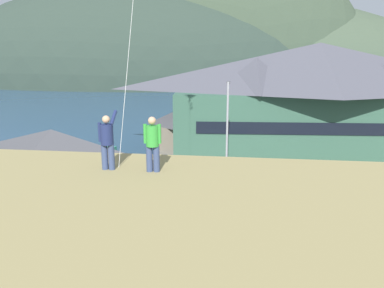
{
  "coord_description": "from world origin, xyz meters",
  "views": [
    {
      "loc": [
        4.38,
        -17.62,
        10.14
      ],
      "look_at": [
        1.03,
        9.0,
        3.57
      ],
      "focal_mm": 35.22,
      "sensor_mm": 36.0,
      "label": 1
    }
  ],
  "objects_px": {
    "parked_car_mid_row_near": "(248,191)",
    "parking_light_pole": "(227,127)",
    "person_kite_flyer": "(107,140)",
    "moored_boat_outer_mooring": "(244,120)",
    "moored_boat_wharfside": "(191,127)",
    "wharf_dock": "(220,125)",
    "parked_car_mid_row_center": "(348,198)",
    "parked_car_front_row_red": "(83,219)",
    "storage_shed_waterside": "(181,128)",
    "storage_shed_near_lot": "(54,164)",
    "person_companion": "(153,142)",
    "harbor_lodge": "(317,96)",
    "parked_car_back_row_left": "(191,228)",
    "parked_car_front_row_end": "(149,181)"
  },
  "relations": [
    {
      "from": "storage_shed_waterside",
      "to": "person_kite_flyer",
      "type": "bearing_deg",
      "value": -86.01
    },
    {
      "from": "moored_boat_outer_mooring",
      "to": "harbor_lodge",
      "type": "bearing_deg",
      "value": -63.81
    },
    {
      "from": "harbor_lodge",
      "to": "parked_car_mid_row_center",
      "type": "relative_size",
      "value": 7.2
    },
    {
      "from": "harbor_lodge",
      "to": "storage_shed_waterside",
      "type": "xyz_separation_m",
      "value": [
        -13.71,
        -0.28,
        -3.56
      ]
    },
    {
      "from": "parked_car_mid_row_near",
      "to": "parking_light_pole",
      "type": "height_order",
      "value": "parking_light_pole"
    },
    {
      "from": "parked_car_front_row_red",
      "to": "parked_car_mid_row_center",
      "type": "bearing_deg",
      "value": 17.99
    },
    {
      "from": "parked_car_mid_row_near",
      "to": "parking_light_pole",
      "type": "bearing_deg",
      "value": 111.57
    },
    {
      "from": "moored_boat_outer_mooring",
      "to": "parked_car_front_row_end",
      "type": "distance_m",
      "value": 28.64
    },
    {
      "from": "harbor_lodge",
      "to": "parked_car_mid_row_near",
      "type": "distance_m",
      "value": 17.11
    },
    {
      "from": "storage_shed_waterside",
      "to": "parking_light_pole",
      "type": "xyz_separation_m",
      "value": [
        5.16,
        -10.48,
        2.3
      ]
    },
    {
      "from": "storage_shed_near_lot",
      "to": "parking_light_pole",
      "type": "height_order",
      "value": "parking_light_pole"
    },
    {
      "from": "storage_shed_near_lot",
      "to": "harbor_lodge",
      "type": "bearing_deg",
      "value": 37.61
    },
    {
      "from": "moored_boat_outer_mooring",
      "to": "parked_car_back_row_left",
      "type": "distance_m",
      "value": 35.05
    },
    {
      "from": "moored_boat_wharfside",
      "to": "parked_car_mid_row_center",
      "type": "relative_size",
      "value": 1.82
    },
    {
      "from": "moored_boat_outer_mooring",
      "to": "parked_car_front_row_red",
      "type": "xyz_separation_m",
      "value": [
        -9.27,
        -34.5,
        0.34
      ]
    },
    {
      "from": "storage_shed_waterside",
      "to": "parking_light_pole",
      "type": "height_order",
      "value": "parking_light_pole"
    },
    {
      "from": "parked_car_mid_row_near",
      "to": "person_kite_flyer",
      "type": "xyz_separation_m",
      "value": [
        -4.88,
        -12.94,
        6.38
      ]
    },
    {
      "from": "parked_car_mid_row_center",
      "to": "parked_car_back_row_left",
      "type": "xyz_separation_m",
      "value": [
        -9.39,
        -5.47,
        0.0
      ]
    },
    {
      "from": "parked_car_front_row_red",
      "to": "moored_boat_wharfside",
      "type": "bearing_deg",
      "value": 85.11
    },
    {
      "from": "parked_car_front_row_red",
      "to": "person_companion",
      "type": "relative_size",
      "value": 2.44
    },
    {
      "from": "moored_boat_wharfside",
      "to": "person_companion",
      "type": "distance_m",
      "value": 37.07
    },
    {
      "from": "moored_boat_outer_mooring",
      "to": "parked_car_front_row_end",
      "type": "bearing_deg",
      "value": -104.33
    },
    {
      "from": "wharf_dock",
      "to": "parked_car_mid_row_center",
      "type": "distance_m",
      "value": 28.88
    },
    {
      "from": "parking_light_pole",
      "to": "person_companion",
      "type": "bearing_deg",
      "value": -95.91
    },
    {
      "from": "parked_car_mid_row_center",
      "to": "parked_car_mid_row_near",
      "type": "xyz_separation_m",
      "value": [
        -6.28,
        0.43,
        0.0
      ]
    },
    {
      "from": "moored_boat_outer_mooring",
      "to": "parked_car_mid_row_center",
      "type": "xyz_separation_m",
      "value": [
        6.31,
        -29.44,
        0.34
      ]
    },
    {
      "from": "moored_boat_outer_mooring",
      "to": "parked_car_front_row_red",
      "type": "height_order",
      "value": "moored_boat_outer_mooring"
    },
    {
      "from": "parked_car_mid_row_center",
      "to": "person_kite_flyer",
      "type": "bearing_deg",
      "value": -131.74
    },
    {
      "from": "parked_car_mid_row_near",
      "to": "person_kite_flyer",
      "type": "relative_size",
      "value": 2.34
    },
    {
      "from": "parked_car_mid_row_center",
      "to": "parking_light_pole",
      "type": "relative_size",
      "value": 0.53
    },
    {
      "from": "moored_boat_wharfside",
      "to": "moored_boat_outer_mooring",
      "type": "distance_m",
      "value": 8.87
    },
    {
      "from": "storage_shed_waterside",
      "to": "parked_car_mid_row_center",
      "type": "xyz_separation_m",
      "value": [
        13.09,
        -15.06,
        -1.24
      ]
    },
    {
      "from": "storage_shed_near_lot",
      "to": "parked_car_mid_row_center",
      "type": "height_order",
      "value": "storage_shed_near_lot"
    },
    {
      "from": "harbor_lodge",
      "to": "moored_boat_outer_mooring",
      "type": "height_order",
      "value": "harbor_lodge"
    },
    {
      "from": "harbor_lodge",
      "to": "storage_shed_waterside",
      "type": "bearing_deg",
      "value": -178.84
    },
    {
      "from": "moored_boat_wharfside",
      "to": "parked_car_mid_row_near",
      "type": "xyz_separation_m",
      "value": [
        6.84,
        -23.31,
        0.34
      ]
    },
    {
      "from": "wharf_dock",
      "to": "moored_boat_outer_mooring",
      "type": "height_order",
      "value": "moored_boat_outer_mooring"
    },
    {
      "from": "harbor_lodge",
      "to": "person_companion",
      "type": "distance_m",
      "value": 29.78
    },
    {
      "from": "parked_car_mid_row_center",
      "to": "parking_light_pole",
      "type": "distance_m",
      "value": 9.81
    },
    {
      "from": "wharf_dock",
      "to": "parked_car_mid_row_center",
      "type": "bearing_deg",
      "value": -70.67
    },
    {
      "from": "parking_light_pole",
      "to": "harbor_lodge",
      "type": "bearing_deg",
      "value": 51.53
    },
    {
      "from": "parked_car_mid_row_center",
      "to": "person_kite_flyer",
      "type": "xyz_separation_m",
      "value": [
        -11.16,
        -12.51,
        6.38
      ]
    },
    {
      "from": "storage_shed_waterside",
      "to": "harbor_lodge",
      "type": "bearing_deg",
      "value": 1.16
    },
    {
      "from": "wharf_dock",
      "to": "moored_boat_outer_mooring",
      "type": "bearing_deg",
      "value": 34.11
    },
    {
      "from": "harbor_lodge",
      "to": "storage_shed_near_lot",
      "type": "distance_m",
      "value": 25.69
    },
    {
      "from": "moored_boat_outer_mooring",
      "to": "moored_boat_wharfside",
      "type": "bearing_deg",
      "value": -140.09
    },
    {
      "from": "moored_boat_outer_mooring",
      "to": "parked_car_mid_row_near",
      "type": "xyz_separation_m",
      "value": [
        0.03,
        -29.01,
        0.34
      ]
    },
    {
      "from": "moored_boat_wharfside",
      "to": "parked_car_front_row_red",
      "type": "xyz_separation_m",
      "value": [
        -2.46,
        -28.8,
        0.34
      ]
    },
    {
      "from": "parked_car_mid_row_near",
      "to": "person_companion",
      "type": "bearing_deg",
      "value": -104.73
    },
    {
      "from": "parked_car_back_row_left",
      "to": "parked_car_front_row_red",
      "type": "bearing_deg",
      "value": 176.19
    }
  ]
}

